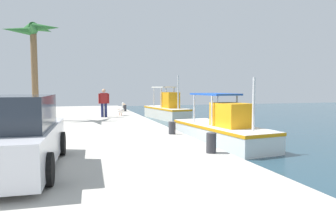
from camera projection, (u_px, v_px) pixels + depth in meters
quay_pier at (43, 149)px, 10.62m from camera, size 36.00×10.00×0.80m
fishing_boat_nearest at (167, 110)px, 24.54m from camera, size 5.79×2.48×3.44m
fishing_boat_second at (222, 130)px, 13.52m from camera, size 6.02×2.59×2.92m
pelican at (121, 109)px, 18.78m from camera, size 0.96×0.56×0.82m
fisherman_standing at (104, 102)px, 17.78m from camera, size 0.24×0.62×1.65m
parked_car at (11, 137)px, 6.28m from camera, size 4.18×2.03×1.57m
mooring_bollard_nearest at (125, 108)px, 22.15m from camera, size 0.24×0.24×0.47m
mooring_bollard_second at (172, 128)px, 11.34m from camera, size 0.27×0.27×0.46m
mooring_bollard_third at (211, 143)px, 8.07m from camera, size 0.27×0.27×0.53m
palm_tree at (34, 40)px, 15.68m from camera, size 3.27×2.78×5.09m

